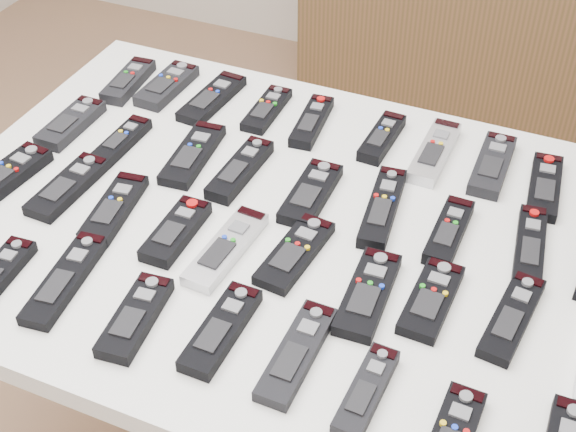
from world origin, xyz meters
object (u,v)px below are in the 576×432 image
at_px(remote_34, 297,353).
at_px(remote_10, 71,123).
at_px(remote_16, 449,232).
at_px(remote_32, 135,317).
at_px(remote_24, 295,253).
at_px(remote_13, 240,170).
at_px(remote_11, 122,140).
at_px(remote_23, 226,248).
at_px(remote_20, 68,187).
at_px(table, 288,250).
at_px(remote_21, 114,208).
at_px(remote_6, 434,152).
at_px(remote_22, 176,231).
at_px(remote_1, 167,86).
at_px(remote_4, 312,122).
at_px(remote_33, 221,329).
at_px(remote_3, 267,109).
at_px(remote_5, 382,138).
at_px(remote_31, 65,279).
at_px(remote_26, 431,299).
at_px(remote_17, 530,246).
at_px(remote_15, 383,207).
at_px(remote_25, 368,294).
at_px(remote_12, 193,154).
at_px(remote_7, 492,165).
at_px(remote_8, 545,187).
at_px(remote_0, 128,81).
at_px(remote_14, 311,193).
at_px(sideboard, 571,11).
at_px(remote_19, 7,175).
at_px(remote_2, 212,98).
at_px(remote_27, 512,317).

bearing_deg(remote_34, remote_10, 151.20).
xyz_separation_m(remote_16, remote_32, (-0.38, -0.37, 0.00)).
bearing_deg(remote_24, remote_13, 143.08).
height_order(remote_11, remote_23, remote_11).
bearing_deg(remote_16, remote_13, 178.41).
xyz_separation_m(remote_10, remote_20, (0.11, -0.17, -0.00)).
height_order(table, remote_21, remote_21).
relative_size(remote_6, remote_22, 1.23).
distance_m(remote_1, remote_11, 0.21).
xyz_separation_m(remote_4, remote_11, (-0.31, -0.20, 0.00)).
xyz_separation_m(remote_21, remote_33, (0.30, -0.18, 0.00)).
bearing_deg(remote_3, remote_1, 179.88).
xyz_separation_m(remote_5, remote_31, (-0.34, -0.56, -0.00)).
height_order(remote_3, remote_26, remote_26).
height_order(remote_17, remote_26, same).
bearing_deg(remote_20, remote_10, 125.51).
bearing_deg(remote_11, remote_15, 1.94).
distance_m(remote_1, remote_4, 0.33).
relative_size(remote_15, remote_25, 1.12).
distance_m(remote_12, remote_15, 0.38).
relative_size(remote_12, remote_17, 1.02).
bearing_deg(remote_31, remote_7, 38.87).
bearing_deg(remote_3, remote_32, -85.77).
bearing_deg(remote_13, remote_8, 20.40).
height_order(remote_0, remote_1, same).
bearing_deg(remote_0, remote_11, -66.01).
bearing_deg(remote_15, remote_13, 173.33).
relative_size(remote_4, remote_15, 0.82).
distance_m(remote_14, remote_21, 0.34).
distance_m(sideboard, remote_21, 1.92).
xyz_separation_m(remote_25, remote_26, (0.09, 0.03, -0.00)).
bearing_deg(remote_0, sideboard, 56.42).
bearing_deg(remote_15, remote_33, -116.74).
relative_size(remote_19, remote_32, 1.09).
bearing_deg(remote_22, remote_19, 177.66).
bearing_deg(sideboard, remote_14, -100.16).
relative_size(remote_4, remote_16, 1.03).
relative_size(remote_12, remote_23, 0.98).
bearing_deg(remote_26, table, 165.16).
height_order(remote_2, remote_21, same).
bearing_deg(table, remote_2, 135.53).
xyz_separation_m(remote_14, remote_32, (-0.13, -0.38, 0.00)).
relative_size(remote_4, remote_12, 0.88).
bearing_deg(remote_27, remote_33, -146.65).
xyz_separation_m(remote_5, remote_16, (0.19, -0.21, 0.00)).
bearing_deg(remote_34, remote_2, 128.03).
distance_m(remote_1, remote_8, 0.79).
height_order(remote_0, remote_23, remote_0).
bearing_deg(remote_12, remote_10, 176.01).
bearing_deg(remote_26, remote_0, 156.61).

